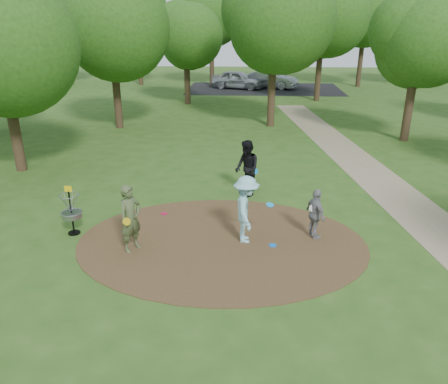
{
  "coord_description": "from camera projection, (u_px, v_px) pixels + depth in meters",
  "views": [
    {
      "loc": [
        0.74,
        -11.24,
        6.06
      ],
      "look_at": [
        0.0,
        1.2,
        1.1
      ],
      "focal_mm": 35.0,
      "sensor_mm": 36.0,
      "label": 1
    }
  ],
  "objects": [
    {
      "name": "footpath",
      "position": [
        424.0,
        218.0,
        14.2
      ],
      "size": [
        7.55,
        39.89,
        0.01
      ],
      "primitive_type": "cube",
      "rotation": [
        0.0,
        0.0,
        0.14
      ],
      "color": "#8C7A5B",
      "rests_on": "ground"
    },
    {
      "name": "player_observer_with_disc",
      "position": [
        131.0,
        218.0,
        11.95
      ],
      "size": [
        0.77,
        0.84,
        1.93
      ],
      "color": "#495833",
      "rests_on": "ground"
    },
    {
      "name": "car_right",
      "position": [
        271.0,
        79.0,
        40.5
      ],
      "size": [
        5.2,
        3.62,
        1.62
      ],
      "primitive_type": "imported",
      "rotation": [
        0.0,
        0.0,
        1.14
      ],
      "color": "#9C9EA3",
      "rests_on": "ground"
    },
    {
      "name": "player_throwing_with_disc",
      "position": [
        246.0,
        210.0,
        12.43
      ],
      "size": [
        1.25,
        1.35,
        2.0
      ],
      "color": "#97D4E1",
      "rests_on": "ground"
    },
    {
      "name": "player_waiting_with_disc",
      "position": [
        316.0,
        214.0,
        12.68
      ],
      "size": [
        0.7,
        0.98,
        1.54
      ],
      "color": "gray",
      "rests_on": "ground"
    },
    {
      "name": "tree_ring",
      "position": [
        248.0,
        41.0,
        19.06
      ],
      "size": [
        37.32,
        45.55,
        8.97
      ],
      "color": "#332316",
      "rests_on": "ground"
    },
    {
      "name": "ground",
      "position": [
        222.0,
        242.0,
        12.71
      ],
      "size": [
        100.0,
        100.0,
        0.0
      ],
      "primitive_type": "plane",
      "color": "#2D5119",
      "rests_on": "ground"
    },
    {
      "name": "dirt_clearing",
      "position": [
        222.0,
        242.0,
        12.71
      ],
      "size": [
        8.4,
        8.4,
        0.02
      ],
      "primitive_type": "cylinder",
      "color": "#47301C",
      "rests_on": "ground"
    },
    {
      "name": "disc_ground_blue",
      "position": [
        273.0,
        245.0,
        12.48
      ],
      "size": [
        0.22,
        0.22,
        0.02
      ],
      "primitive_type": "cylinder",
      "color": "blue",
      "rests_on": "dirt_clearing"
    },
    {
      "name": "disc_ground_red",
      "position": [
        164.0,
        214.0,
        14.51
      ],
      "size": [
        0.22,
        0.22,
        0.02
      ],
      "primitive_type": "cylinder",
      "color": "#BB1241",
      "rests_on": "dirt_clearing"
    },
    {
      "name": "car_left",
      "position": [
        238.0,
        80.0,
        40.21
      ],
      "size": [
        5.18,
        3.35,
        1.64
      ],
      "primitive_type": "imported",
      "rotation": [
        0.0,
        0.0,
        1.25
      ],
      "color": "#A7ABAF",
      "rests_on": "ground"
    },
    {
      "name": "disc_golf_basket",
      "position": [
        71.0,
        207.0,
        12.91
      ],
      "size": [
        0.63,
        0.63,
        1.54
      ],
      "color": "black",
      "rests_on": "ground"
    },
    {
      "name": "player_walking_with_disc",
      "position": [
        247.0,
        168.0,
        15.77
      ],
      "size": [
        1.12,
        1.23,
        2.05
      ],
      "color": "black",
      "rests_on": "ground"
    },
    {
      "name": "parking_lot",
      "position": [
        264.0,
        89.0,
        40.42
      ],
      "size": [
        14.0,
        8.0,
        0.01
      ],
      "primitive_type": "cube",
      "color": "black",
      "rests_on": "ground"
    }
  ]
}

